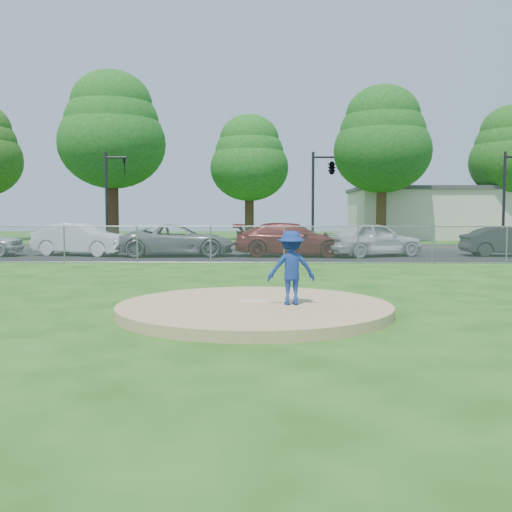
{
  "coord_description": "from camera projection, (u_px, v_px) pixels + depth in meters",
  "views": [
    {
      "loc": [
        0.19,
        -11.15,
        1.93
      ],
      "look_at": [
        0.0,
        2.0,
        1.0
      ],
      "focal_mm": 40.0,
      "sensor_mm": 36.0,
      "label": 1
    }
  ],
  "objects": [
    {
      "name": "parked_car_charcoal",
      "position": [
        507.0,
        241.0,
        27.21
      ],
      "size": [
        4.25,
        1.61,
        1.39
      ],
      "primitive_type": "imported",
      "rotation": [
        0.0,
        0.0,
        1.54
      ],
      "color": "#242427",
      "rests_on": "parking_lot"
    },
    {
      "name": "parked_car_white",
      "position": [
        81.0,
        239.0,
        27.53
      ],
      "size": [
        4.98,
        2.82,
        1.55
      ],
      "primitive_type": "imported",
      "rotation": [
        0.0,
        0.0,
        1.31
      ],
      "color": "silver",
      "rests_on": "parking_lot"
    },
    {
      "name": "street",
      "position": [
        261.0,
        247.0,
        35.2
      ],
      "size": [
        60.0,
        7.0,
        0.01
      ],
      "primitive_type": "cube",
      "color": "black",
      "rests_on": "ground"
    },
    {
      "name": "traffic_signal_center",
      "position": [
        330.0,
        169.0,
        32.82
      ],
      "size": [
        1.42,
        2.48,
        5.6
      ],
      "color": "black",
      "rests_on": "ground"
    },
    {
      "name": "chain_link_fence",
      "position": [
        260.0,
        245.0,
        23.17
      ],
      "size": [
        40.0,
        0.06,
        1.5
      ],
      "primitive_type": "cube",
      "color": "gray",
      "rests_on": "ground"
    },
    {
      "name": "traffic_cone",
      "position": [
        138.0,
        249.0,
        26.24
      ],
      "size": [
        0.38,
        0.38,
        0.74
      ],
      "primitive_type": "cone",
      "color": "red",
      "rests_on": "parking_lot"
    },
    {
      "name": "pitcher",
      "position": [
        291.0,
        268.0,
        11.07
      ],
      "size": [
        0.98,
        0.62,
        1.44
      ],
      "primitive_type": "imported",
      "rotation": [
        0.0,
        0.0,
        3.24
      ],
      "color": "navy",
      "rests_on": "pitchers_mound"
    },
    {
      "name": "parking_lot",
      "position": [
        260.0,
        255.0,
        27.71
      ],
      "size": [
        50.0,
        8.0,
        0.01
      ],
      "primitive_type": "cube",
      "color": "black",
      "rests_on": "ground"
    },
    {
      "name": "commercial_building",
      "position": [
        449.0,
        213.0,
        48.77
      ],
      "size": [
        16.4,
        9.4,
        4.3
      ],
      "color": "beige",
      "rests_on": "ground"
    },
    {
      "name": "traffic_signal_left",
      "position": [
        110.0,
        191.0,
        33.09
      ],
      "size": [
        1.28,
        0.2,
        5.6
      ],
      "color": "black",
      "rests_on": "ground"
    },
    {
      "name": "parked_car_gray",
      "position": [
        178.0,
        240.0,
        27.15
      ],
      "size": [
        5.62,
        3.0,
        1.5
      ],
      "primitive_type": "imported",
      "rotation": [
        0.0,
        0.0,
        1.67
      ],
      "color": "slate",
      "rests_on": "parking_lot"
    },
    {
      "name": "traffic_signal_right",
      "position": [
        508.0,
        191.0,
        32.75
      ],
      "size": [
        1.28,
        0.2,
        5.6
      ],
      "color": "black",
      "rests_on": "ground"
    },
    {
      "name": "tree_right",
      "position": [
        382.0,
        139.0,
        42.5
      ],
      "size": [
        7.28,
        7.28,
        11.63
      ],
      "color": "#3B2715",
      "rests_on": "ground"
    },
    {
      "name": "tree_center",
      "position": [
        249.0,
        158.0,
        44.73
      ],
      "size": [
        6.16,
        6.16,
        9.84
      ],
      "color": "#392414",
      "rests_on": "ground"
    },
    {
      "name": "parked_car_darkred",
      "position": [
        292.0,
        240.0,
        26.96
      ],
      "size": [
        5.64,
        2.64,
        1.59
      ],
      "primitive_type": "imported",
      "rotation": [
        0.0,
        0.0,
        1.49
      ],
      "color": "maroon",
      "rests_on": "parking_lot"
    },
    {
      "name": "ground",
      "position": [
        259.0,
        268.0,
        21.23
      ],
      "size": [
        120.0,
        120.0,
        0.0
      ],
      "primitive_type": "plane",
      "color": "#1B4D10",
      "rests_on": "ground"
    },
    {
      "name": "pitching_rubber",
      "position": [
        255.0,
        301.0,
        11.44
      ],
      "size": [
        0.6,
        0.15,
        0.04
      ],
      "primitive_type": "cube",
      "color": "white",
      "rests_on": "pitchers_mound"
    },
    {
      "name": "parked_car_pearl",
      "position": [
        373.0,
        239.0,
        26.89
      ],
      "size": [
        5.14,
        3.69,
        1.63
      ],
      "primitive_type": "imported",
      "rotation": [
        0.0,
        0.0,
        1.99
      ],
      "color": "silver",
      "rests_on": "parking_lot"
    },
    {
      "name": "tree_left",
      "position": [
        112.0,
        130.0,
        41.76
      ],
      "size": [
        7.84,
        7.84,
        12.53
      ],
      "color": "#331D12",
      "rests_on": "ground"
    },
    {
      "name": "pitchers_mound",
      "position": [
        255.0,
        309.0,
        11.25
      ],
      "size": [
        5.4,
        5.4,
        0.2
      ],
      "primitive_type": "cylinder",
      "color": "tan",
      "rests_on": "ground"
    }
  ]
}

